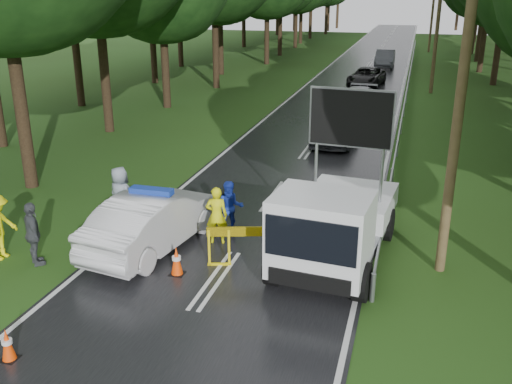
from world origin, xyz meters
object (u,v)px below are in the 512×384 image
(work_truck, at_px, (334,223))
(queue_car_first, at_px, (336,126))
(queue_car_third, at_px, (366,77))
(queue_car_fourth, at_px, (385,59))
(civilian, at_px, (231,208))
(barrier, at_px, (259,236))
(officer, at_px, (217,215))
(queue_car_second, at_px, (357,100))
(police_sedan, at_px, (153,221))

(work_truck, height_order, queue_car_first, work_truck)
(queue_car_third, height_order, queue_car_fourth, queue_car_fourth)
(work_truck, bearing_deg, civilian, 165.18)
(barrier, distance_m, queue_car_fourth, 39.31)
(work_truck, height_order, civilian, work_truck)
(queue_car_fourth, bearing_deg, officer, -93.41)
(queue_car_second, bearing_deg, barrier, -86.94)
(queue_car_fourth, bearing_deg, queue_car_third, -93.63)
(work_truck, height_order, queue_car_third, work_truck)
(police_sedan, distance_m, queue_car_third, 28.63)
(barrier, height_order, queue_car_fourth, queue_car_fourth)
(police_sedan, height_order, queue_car_first, police_sedan)
(police_sedan, bearing_deg, queue_car_first, -95.31)
(police_sedan, height_order, queue_car_fourth, police_sedan)
(queue_car_second, xyz_separation_m, queue_car_fourth, (0.28, 19.81, 0.08))
(barrier, xyz_separation_m, queue_car_third, (0.00, 28.75, -0.17))
(officer, xyz_separation_m, civilian, (0.16, 0.72, -0.04))
(police_sedan, distance_m, officer, 1.69)
(police_sedan, bearing_deg, queue_car_second, -90.77)
(officer, distance_m, queue_car_second, 18.59)
(civilian, relative_size, queue_car_fourth, 0.35)
(queue_car_third, bearing_deg, work_truck, -80.14)
(police_sedan, height_order, barrier, police_sedan)
(barrier, xyz_separation_m, civilian, (-1.30, 1.72, -0.03))
(civilian, bearing_deg, queue_car_fourth, 62.43)
(civilian, xyz_separation_m, queue_car_second, (1.63, 17.78, -0.12))
(barrier, distance_m, queue_car_third, 28.75)
(queue_car_second, distance_m, queue_car_fourth, 19.81)
(barrier, relative_size, queue_car_first, 0.56)
(queue_car_third, bearing_deg, civilian, -86.49)
(queue_car_second, bearing_deg, work_truck, -81.61)
(work_truck, xyz_separation_m, officer, (-3.23, 0.42, -0.33))
(officer, distance_m, civilian, 0.74)
(police_sedan, distance_m, queue_car_second, 19.51)
(queue_car_second, bearing_deg, officer, -91.49)
(barrier, distance_m, queue_car_first, 12.58)
(work_truck, relative_size, barrier, 2.20)
(barrier, bearing_deg, queue_car_third, 73.28)
(queue_car_second, height_order, queue_car_third, queue_car_second)
(queue_car_fourth, bearing_deg, police_sedan, -95.58)
(queue_car_third, xyz_separation_m, queue_car_fourth, (0.61, 10.56, 0.10))
(queue_car_first, distance_m, queue_car_second, 6.93)
(police_sedan, relative_size, civilian, 3.13)
(queue_car_fourth, bearing_deg, queue_car_first, -91.29)
(police_sedan, bearing_deg, barrier, -176.31)
(police_sedan, relative_size, officer, 2.99)
(queue_car_first, relative_size, queue_car_fourth, 0.98)
(work_truck, relative_size, officer, 3.36)
(work_truck, bearing_deg, police_sedan, -170.83)
(civilian, distance_m, queue_car_second, 17.86)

